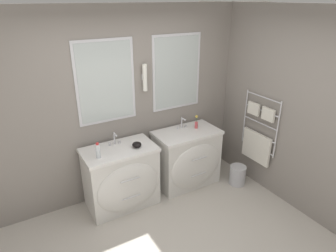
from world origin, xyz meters
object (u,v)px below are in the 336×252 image
Objects in this scene: amenity_bowl at (137,145)px; flower_vase at (196,123)px; toiletry_bottle at (98,151)px; vanity_right at (188,158)px; waste_bin at (238,175)px; vanity_left at (122,178)px.

amenity_bowl is 1.03m from flower_vase.
flower_vase is (1.54, 0.13, -0.01)m from toiletry_bottle.
vanity_right is at bearing -159.28° from flower_vase.
waste_bin is (2.01, -0.35, -0.80)m from toiletry_bottle.
vanity_left is 3.17× the size of waste_bin.
toiletry_bottle is 1.55m from flower_vase.
flower_vase reaches higher than vanity_right.
flower_vase is 1.04m from waste_bin.
amenity_bowl is at bearing -12.21° from vanity_left.
amenity_bowl reaches higher than waste_bin.
amenity_bowl is (0.52, 0.01, -0.06)m from toiletry_bottle.
vanity_left reaches higher than waste_bin.
toiletry_bottle is at bearing -175.30° from flower_vase.
amenity_bowl is at bearing -176.77° from vanity_right.
vanity_left is at bearing 180.00° from vanity_right.
flower_vase is 0.68× the size of waste_bin.
vanity_right is 4.80× the size of toiletry_bottle.
waste_bin is (0.47, -0.48, -0.79)m from flower_vase.
amenity_bowl is at bearing 166.45° from waste_bin.
vanity_left is 7.74× the size of amenity_bowl.
vanity_left is at bearing 166.62° from waste_bin.
toiletry_bottle is at bearing -179.05° from amenity_bowl.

